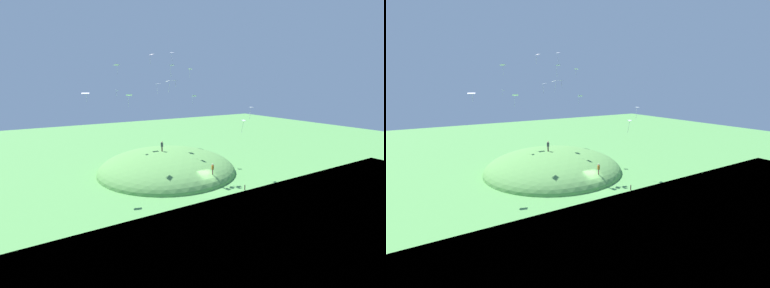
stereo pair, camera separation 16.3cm
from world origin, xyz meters
The scene contains 20 objects.
ground_plane centered at (0.00, 0.00, 0.00)m, with size 160.00×160.00×0.00m, color #54964A.
grass_hill centered at (10.89, 1.58, 0.00)m, with size 25.14×24.72×7.51m, color #5B994B.
dirt_path centered at (24.60, -3.91, 0.02)m, with size 10.77×1.39×0.04m, color brown.
person_walking_path centered at (10.63, 2.64, 4.90)m, with size 0.55×0.55×1.84m.
person_on_hilltop centered at (0.20, -0.98, 2.89)m, with size 0.48×0.48×1.69m.
kite_0 centered at (13.33, 2.98, 20.37)m, with size 0.86×0.69×1.64m.
kite_1 centered at (8.25, 1.59, 20.28)m, with size 0.83×0.66×1.54m.
kite_2 centered at (19.44, -3.11, 16.00)m, with size 1.37×1.11×2.41m.
kite_3 centered at (6.38, 2.19, 15.99)m, with size 0.96×0.74×1.12m.
kite_4 centered at (1.33, -7.88, 9.39)m, with size 0.62×0.80×2.19m.
kite_5 centered at (14.35, -5.42, 18.20)m, with size 0.78×0.82×1.71m.
kite_6 centered at (14.11, 1.54, 15.46)m, with size 1.06×0.81×1.86m.
kite_7 centered at (7.83, 1.89, 18.31)m, with size 1.09×1.11×1.90m.
kite_8 centered at (0.69, -8.86, 11.56)m, with size 0.81×0.71×1.97m.
kite_9 centered at (16.66, 6.18, 13.41)m, with size 0.99×1.23×2.24m.
kite_10 centered at (6.05, 15.63, 14.21)m, with size 0.93×1.14×1.17m.
kite_11 centered at (16.47, 8.44, 14.36)m, with size 0.65×0.46×1.17m.
kite_12 centered at (5.04, -0.59, 13.53)m, with size 0.70×0.81×1.38m.
kite_13 centered at (10.15, 10.07, 18.21)m, with size 0.81×0.97×1.59m.
mooring_post centered at (-3.86, -3.99, 0.40)m, with size 0.14×0.14×0.80m, color brown.
Camera 2 is at (-32.44, 22.42, 15.32)m, focal length 25.46 mm.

